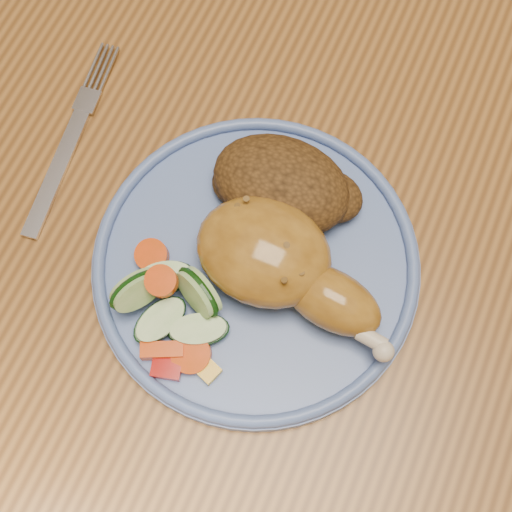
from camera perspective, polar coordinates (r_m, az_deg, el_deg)
name	(u,v)px	position (r m, az deg, el deg)	size (l,w,h in m)	color
ground	(319,399)	(1.31, 5.06, -11.36)	(4.00, 4.00, 0.00)	brown
dining_table	(379,289)	(0.67, 9.81, -2.64)	(0.90, 1.40, 0.75)	brown
plate	(256,265)	(0.57, 0.00, -0.72)	(0.26, 0.26, 0.01)	#536EB0
plate_rim	(256,260)	(0.56, 0.00, -0.35)	(0.26, 0.26, 0.01)	#536EB0
chicken_leg	(280,263)	(0.54, 1.94, -0.59)	(0.17, 0.09, 0.06)	#A87323
rice_pilaf	(284,186)	(0.57, 2.29, 5.63)	(0.12, 0.08, 0.05)	#4E3113
vegetable_pile	(172,305)	(0.54, -6.77, -3.95)	(0.11, 0.10, 0.05)	#A50A05
fork	(69,144)	(0.64, -14.76, 8.68)	(0.04, 0.17, 0.00)	silver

